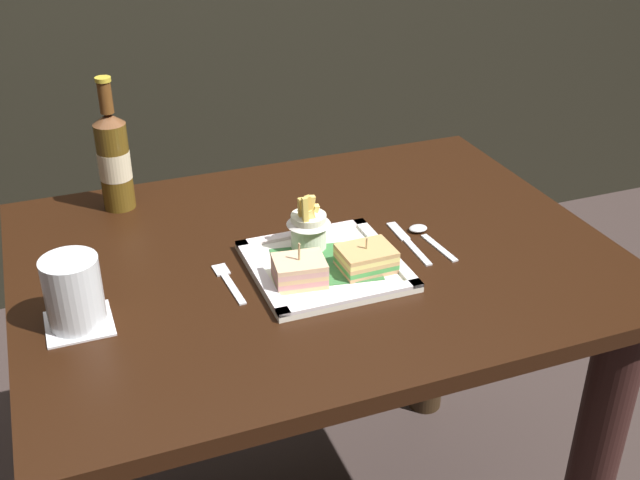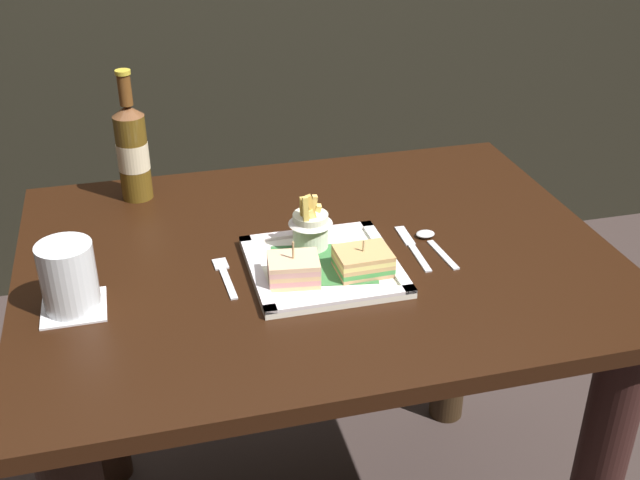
% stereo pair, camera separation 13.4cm
% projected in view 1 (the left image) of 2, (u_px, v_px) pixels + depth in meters
% --- Properties ---
extents(dining_table, '(1.05, 0.80, 0.75)m').
position_uv_depth(dining_table, '(315.00, 338.00, 1.48)').
color(dining_table, black).
rests_on(dining_table, ground_plane).
extents(square_plate, '(0.25, 0.25, 0.02)m').
position_uv_depth(square_plate, '(325.00, 266.00, 1.33)').
color(square_plate, white).
rests_on(square_plate, dining_table).
extents(sandwich_half_left, '(0.09, 0.08, 0.07)m').
position_uv_depth(sandwich_half_left, '(299.00, 271.00, 1.27)').
color(sandwich_half_left, '#D2BC87').
rests_on(sandwich_half_left, square_plate).
extents(sandwich_half_right, '(0.09, 0.07, 0.06)m').
position_uv_depth(sandwich_half_right, '(366.00, 258.00, 1.31)').
color(sandwich_half_right, tan).
rests_on(sandwich_half_right, square_plate).
extents(fries_cup, '(0.08, 0.08, 0.11)m').
position_uv_depth(fries_cup, '(309.00, 225.00, 1.36)').
color(fries_cup, silver).
rests_on(fries_cup, square_plate).
extents(beer_bottle, '(0.06, 0.06, 0.26)m').
position_uv_depth(beer_bottle, '(114.00, 159.00, 1.49)').
color(beer_bottle, brown).
rests_on(beer_bottle, dining_table).
extents(drink_coaster, '(0.10, 0.10, 0.00)m').
position_uv_depth(drink_coaster, '(79.00, 324.00, 1.19)').
color(drink_coaster, silver).
rests_on(drink_coaster, dining_table).
extents(water_glass, '(0.09, 0.09, 0.11)m').
position_uv_depth(water_glass, '(74.00, 295.00, 1.16)').
color(water_glass, silver).
rests_on(water_glass, dining_table).
extents(fork, '(0.03, 0.13, 0.00)m').
position_uv_depth(fork, '(228.00, 281.00, 1.30)').
color(fork, silver).
rests_on(fork, dining_table).
extents(knife, '(0.02, 0.17, 0.00)m').
position_uv_depth(knife, '(407.00, 241.00, 1.42)').
color(knife, silver).
rests_on(knife, dining_table).
extents(spoon, '(0.03, 0.14, 0.01)m').
position_uv_depth(spoon, '(424.00, 234.00, 1.43)').
color(spoon, silver).
rests_on(spoon, dining_table).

